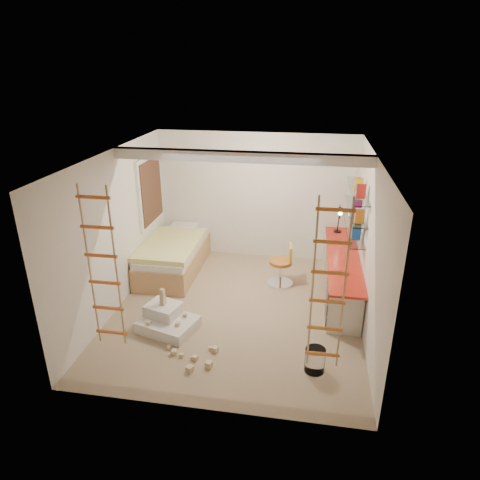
% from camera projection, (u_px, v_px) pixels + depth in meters
% --- Properties ---
extents(floor, '(4.50, 4.50, 0.00)m').
position_uv_depth(floor, '(237.00, 310.00, 7.17)').
color(floor, '#94795F').
rests_on(floor, ground).
extents(ceiling_beam, '(4.00, 0.18, 0.16)m').
position_uv_depth(ceiling_beam, '(240.00, 157.00, 6.47)').
color(ceiling_beam, white).
rests_on(ceiling_beam, ceiling).
extents(window_frame, '(0.06, 1.15, 1.35)m').
position_uv_depth(window_frame, '(150.00, 191.00, 8.24)').
color(window_frame, white).
rests_on(window_frame, wall_left).
extents(window_blind, '(0.02, 1.00, 1.20)m').
position_uv_depth(window_blind, '(152.00, 191.00, 8.23)').
color(window_blind, '#4C2D1E').
rests_on(window_blind, window_frame).
extents(rope_ladder_left, '(0.41, 0.04, 2.13)m').
position_uv_depth(rope_ladder_left, '(103.00, 269.00, 5.20)').
color(rope_ladder_left, orange).
rests_on(rope_ladder_left, ceiling).
extents(rope_ladder_right, '(0.41, 0.04, 2.13)m').
position_uv_depth(rope_ladder_right, '(328.00, 287.00, 4.79)').
color(rope_ladder_right, orange).
rests_on(rope_ladder_right, ceiling).
extents(waste_bin, '(0.27, 0.27, 0.34)m').
position_uv_depth(waste_bin, '(315.00, 360.00, 5.70)').
color(waste_bin, white).
rests_on(waste_bin, floor).
extents(desk, '(0.56, 2.80, 0.75)m').
position_uv_depth(desk, '(341.00, 273.00, 7.54)').
color(desk, red).
rests_on(desk, floor).
extents(shelves, '(0.25, 1.80, 0.71)m').
position_uv_depth(shelves, '(355.00, 210.00, 7.33)').
color(shelves, white).
rests_on(shelves, wall_right).
extents(bed, '(1.02, 2.00, 0.69)m').
position_uv_depth(bed, '(174.00, 256.00, 8.39)').
color(bed, '#AD7F51').
rests_on(bed, floor).
extents(task_lamp, '(0.14, 0.36, 0.57)m').
position_uv_depth(task_lamp, '(340.00, 216.00, 8.13)').
color(task_lamp, black).
rests_on(task_lamp, desk).
extents(swivel_chair, '(0.53, 0.53, 0.80)m').
position_uv_depth(swivel_chair, '(282.00, 270.00, 7.87)').
color(swivel_chair, '#B05E21').
rests_on(swivel_chair, floor).
extents(play_platform, '(0.97, 0.85, 0.37)m').
position_uv_depth(play_platform, '(167.00, 320.00, 6.63)').
color(play_platform, silver).
rests_on(play_platform, floor).
extents(toy_blocks, '(1.14, 1.10, 0.64)m').
position_uv_depth(toy_blocks, '(182.00, 335.00, 6.22)').
color(toy_blocks, '#CCB284').
rests_on(toy_blocks, floor).
extents(books, '(0.14, 0.64, 0.92)m').
position_uv_depth(books, '(356.00, 206.00, 7.30)').
color(books, '#194CA5').
rests_on(books, shelves).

